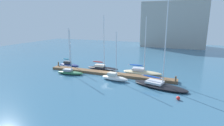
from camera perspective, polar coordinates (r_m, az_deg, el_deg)
ground_plane at (r=35.75m, az=-1.20°, el=-3.80°), size 120.00×120.00×0.00m
dock_pier at (r=35.68m, az=-1.20°, el=-3.41°), size 26.41×1.73×0.51m
dock_piling_near_end at (r=42.65m, az=-16.85°, el=-0.60°), size 0.28×0.28×1.40m
dock_piling_far_end at (r=32.23m, az=19.78°, el=-5.23°), size 0.28×0.28×1.40m
sailboat_0 at (r=42.90m, az=-13.67°, el=-0.46°), size 5.32×1.71×9.04m
sailboat_1 at (r=36.95m, az=-13.36°, el=-2.81°), size 5.85×2.20×9.00m
sailboat_2 at (r=39.36m, az=-3.14°, el=-1.37°), size 7.16×2.18×11.75m
sailboat_3 at (r=32.25m, az=0.81°, el=-4.62°), size 5.32×2.15×8.75m
sailboat_4 at (r=36.41m, az=9.49°, el=-2.75°), size 7.97×2.62×11.36m
sailboat_5 at (r=29.98m, az=14.93°, el=-6.68°), size 9.38×5.00×13.85m
mooring_buoy_red at (r=26.25m, az=20.53°, el=-10.55°), size 0.52×0.52×0.52m
harbor_building_distant at (r=80.53m, az=19.10°, el=11.58°), size 25.06×12.75×18.30m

